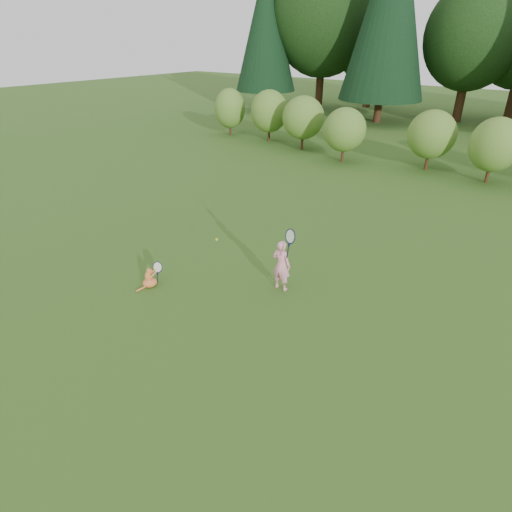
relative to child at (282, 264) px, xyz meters
The scene contains 5 objects.
ground 1.42m from the child, 135.19° to the right, with size 100.00×100.00×0.00m, color #2A5117.
shrub_row 12.17m from the child, 94.19° to the left, with size 28.00×3.00×2.80m, color #4E7123, non-canonical shape.
child is the anchor object (origin of this frame).
cat 3.18m from the child, 144.88° to the right, with size 0.50×0.74×0.68m.
tennis_ball 2.14m from the child, behind, with size 0.07×0.07×0.07m.
Camera 1 is at (5.72, -6.42, 5.41)m, focal length 30.00 mm.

